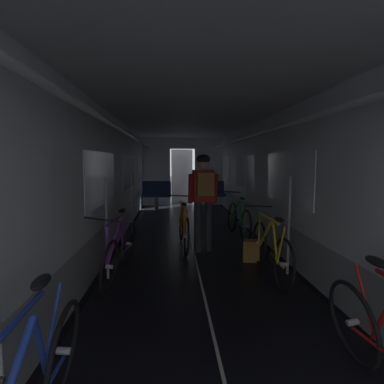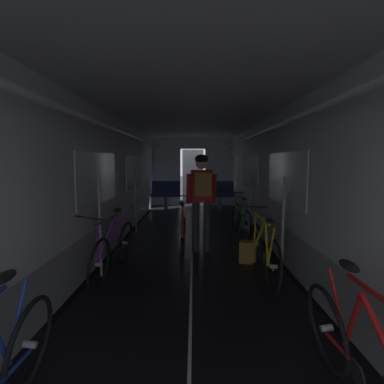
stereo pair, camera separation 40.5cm
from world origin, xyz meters
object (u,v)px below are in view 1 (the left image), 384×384
object	(u,v)px
bicycle_purple	(120,250)
bicycle_green	(238,219)
person_cyclist_aisle	(203,192)
bicycle_yellow	(270,249)
bicycle_orange_in_aisle	(184,227)
backpack_on_floor	(251,251)
bench_seat_far_right	(210,192)
bench_seat_far_left	(157,193)

from	to	relation	value
bicycle_purple	bicycle_green	distance (m)	3.00
bicycle_purple	person_cyclist_aisle	distance (m)	1.83
bicycle_yellow	bicycle_orange_in_aisle	size ratio (longest dim) A/B	1.00
bicycle_purple	backpack_on_floor	world-z (taller)	bicycle_purple
bench_seat_far_right	bicycle_green	world-z (taller)	bench_seat_far_right
bicycle_green	bench_seat_far_left	bearing A→B (deg)	116.72
bicycle_purple	bicycle_yellow	xyz separation A→B (m)	(2.10, -0.08, 0.00)
bicycle_orange_in_aisle	backpack_on_floor	world-z (taller)	bicycle_orange_in_aisle
bench_seat_far_left	bicycle_green	xyz separation A→B (m)	(1.93, -3.82, -0.18)
person_cyclist_aisle	bicycle_orange_in_aisle	bearing A→B (deg)	142.26
backpack_on_floor	bicycle_orange_in_aisle	bearing A→B (deg)	142.33
bicycle_purple	bicycle_orange_in_aisle	size ratio (longest dim) A/B	1.00
bench_seat_far_right	person_cyclist_aisle	xyz separation A→B (m)	(-0.72, -4.82, 0.50)
bench_seat_far_right	bicycle_orange_in_aisle	bearing A→B (deg)	-103.18
person_cyclist_aisle	bench_seat_far_right	bearing A→B (deg)	81.44
bench_seat_far_right	person_cyclist_aisle	size ratio (longest dim) A/B	0.57
bicycle_orange_in_aisle	backpack_on_floor	xyz separation A→B (m)	(1.07, -0.83, -0.21)
bench_seat_far_left	bicycle_green	distance (m)	4.29
bench_seat_far_right	bicycle_yellow	xyz separation A→B (m)	(0.10, -6.02, -0.18)
bicycle_orange_in_aisle	backpack_on_floor	size ratio (longest dim) A/B	4.97
bicycle_purple	bicycle_orange_in_aisle	bearing A→B (deg)	55.97
person_cyclist_aisle	bicycle_green	bearing A→B (deg)	49.43
bicycle_purple	backpack_on_floor	size ratio (longest dim) A/B	4.98
bicycle_orange_in_aisle	bicycle_green	bearing A→B (deg)	31.44
person_cyclist_aisle	backpack_on_floor	world-z (taller)	person_cyclist_aisle
bicycle_yellow	backpack_on_floor	xyz separation A→B (m)	(-0.09, 0.64, -0.21)
bicycle_orange_in_aisle	person_cyclist_aisle	bearing A→B (deg)	-37.74
bench_seat_far_left	bicycle_purple	bearing A→B (deg)	-91.95
bench_seat_far_left	person_cyclist_aisle	world-z (taller)	person_cyclist_aisle
bicycle_green	person_cyclist_aisle	xyz separation A→B (m)	(-0.85, -0.99, 0.69)
bench_seat_far_left	bench_seat_far_right	distance (m)	1.80
bicycle_green	person_cyclist_aisle	size ratio (longest dim) A/B	0.98
bench_seat_far_left	bicycle_yellow	xyz separation A→B (m)	(1.90, -6.02, -0.18)
bench_seat_far_left	backpack_on_floor	size ratio (longest dim) A/B	2.89
bicycle_purple	bicycle_green	xyz separation A→B (m)	(2.13, 2.11, 0.00)
bicycle_purple	bench_seat_far_left	bearing A→B (deg)	88.05
bicycle_yellow	bicycle_orange_in_aisle	world-z (taller)	same
bicycle_green	bicycle_orange_in_aisle	distance (m)	1.40
bench_seat_far_right	bicycle_purple	bearing A→B (deg)	-108.63
bench_seat_far_left	person_cyclist_aisle	bearing A→B (deg)	-77.42
bench_seat_far_left	backpack_on_floor	bearing A→B (deg)	-71.47
bicycle_orange_in_aisle	backpack_on_floor	distance (m)	1.37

